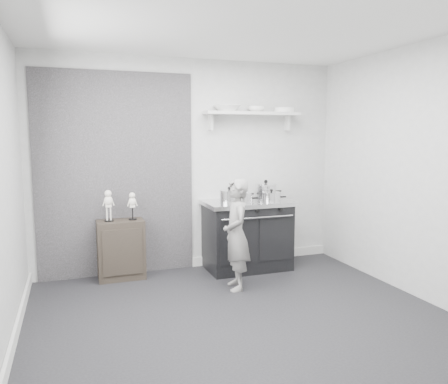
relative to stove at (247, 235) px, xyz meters
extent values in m
plane|color=black|center=(-0.66, -1.48, -0.45)|extent=(4.00, 4.00, 0.00)
cube|color=#AAABA8|center=(-0.66, 0.32, 0.90)|extent=(4.00, 0.02, 2.70)
cube|color=#AAABA8|center=(-0.66, -3.28, 0.90)|extent=(4.00, 0.02, 2.70)
cube|color=#AAABA8|center=(1.34, -1.48, 0.90)|extent=(0.02, 3.60, 2.70)
cube|color=silver|center=(-0.66, -1.48, 2.25)|extent=(4.00, 3.60, 0.02)
cube|color=black|center=(-1.61, 0.31, 0.80)|extent=(1.90, 0.02, 2.50)
cube|color=silver|center=(0.34, 0.30, -0.39)|extent=(2.00, 0.03, 0.12)
cube|color=silver|center=(-2.64, -1.48, -0.39)|extent=(0.03, 3.60, 0.12)
cube|color=silver|center=(0.14, 0.19, 1.57)|extent=(1.30, 0.26, 0.04)
cube|color=silver|center=(-0.41, 0.26, 1.45)|extent=(0.03, 0.12, 0.20)
cube|color=silver|center=(0.69, 0.26, 1.45)|extent=(0.03, 0.12, 0.20)
cube|color=black|center=(0.00, 0.00, -0.03)|extent=(1.05, 0.63, 0.84)
cube|color=silver|center=(0.00, 0.00, 0.42)|extent=(1.12, 0.67, 0.05)
cube|color=black|center=(-0.25, -0.31, -0.01)|extent=(0.44, 0.02, 0.55)
cube|color=black|center=(0.25, -0.31, -0.01)|extent=(0.44, 0.02, 0.55)
cylinder|color=silver|center=(0.00, -0.34, 0.29)|extent=(0.95, 0.02, 0.02)
cylinder|color=black|center=(-0.32, -0.33, 0.37)|extent=(0.04, 0.03, 0.04)
cylinder|color=black|center=(0.00, -0.33, 0.37)|extent=(0.04, 0.03, 0.04)
cylinder|color=black|center=(0.32, -0.33, 0.37)|extent=(0.04, 0.03, 0.04)
cube|color=black|center=(-1.60, 0.13, -0.09)|extent=(0.55, 0.32, 0.72)
imported|color=gray|center=(-0.41, -0.66, 0.18)|extent=(0.36, 0.50, 1.26)
cylinder|color=silver|center=(-0.28, -0.09, 0.52)|extent=(0.23, 0.23, 0.15)
cylinder|color=silver|center=(-0.28, -0.09, 0.60)|extent=(0.24, 0.24, 0.02)
sphere|color=black|center=(-0.28, -0.09, 0.63)|extent=(0.04, 0.04, 0.04)
cylinder|color=black|center=(-0.13, -0.09, 0.52)|extent=(0.10, 0.02, 0.02)
cylinder|color=silver|center=(-0.07, 0.12, 0.52)|extent=(0.25, 0.25, 0.14)
cylinder|color=silver|center=(-0.07, 0.12, 0.59)|extent=(0.26, 0.26, 0.02)
sphere|color=black|center=(-0.07, 0.12, 0.62)|extent=(0.04, 0.04, 0.04)
cylinder|color=black|center=(0.09, 0.12, 0.52)|extent=(0.10, 0.02, 0.02)
cylinder|color=silver|center=(0.31, 0.10, 0.54)|extent=(0.28, 0.28, 0.19)
cylinder|color=silver|center=(0.31, 0.10, 0.64)|extent=(0.28, 0.28, 0.02)
sphere|color=black|center=(0.31, 0.10, 0.67)|extent=(0.05, 0.05, 0.05)
cylinder|color=black|center=(0.48, 0.10, 0.54)|extent=(0.10, 0.02, 0.02)
cylinder|color=silver|center=(0.26, -0.16, 0.50)|extent=(0.23, 0.23, 0.11)
cylinder|color=silver|center=(0.26, -0.16, 0.56)|extent=(0.24, 0.24, 0.02)
sphere|color=black|center=(0.26, -0.16, 0.59)|extent=(0.04, 0.04, 0.04)
cylinder|color=black|center=(0.42, -0.16, 0.50)|extent=(0.10, 0.02, 0.02)
cylinder|color=silver|center=(-0.11, -0.18, 0.50)|extent=(0.19, 0.19, 0.12)
cylinder|color=silver|center=(-0.11, -0.18, 0.57)|extent=(0.19, 0.19, 0.02)
sphere|color=black|center=(-0.11, -0.18, 0.60)|extent=(0.03, 0.03, 0.03)
cylinder|color=black|center=(0.02, -0.18, 0.50)|extent=(0.10, 0.02, 0.02)
imported|color=white|center=(-0.21, 0.19, 1.63)|extent=(0.33, 0.33, 0.08)
imported|color=white|center=(0.20, 0.19, 1.62)|extent=(0.22, 0.22, 0.07)
cylinder|color=silver|center=(0.61, 0.19, 1.62)|extent=(0.28, 0.28, 0.06)
camera|label=1|loc=(-2.14, -5.14, 1.29)|focal=35.00mm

